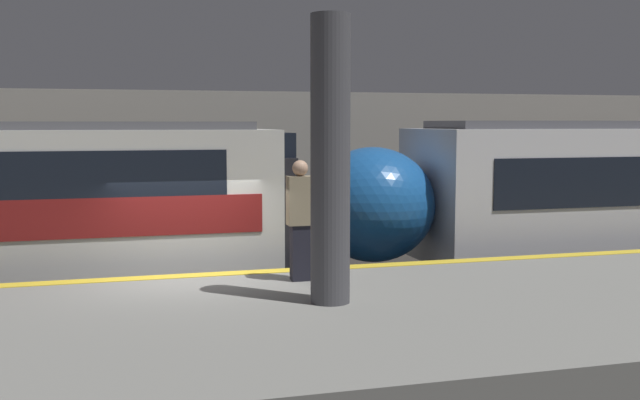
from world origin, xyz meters
TOP-DOWN VIEW (x-y plane):
  - ground_plane at (0.00, 0.00)m, footprint 120.00×120.00m
  - platform at (0.00, -2.73)m, footprint 40.00×5.47m
  - station_rear_barrier at (0.00, 6.77)m, footprint 50.00×0.15m
  - support_pillar_near at (1.52, -2.33)m, footprint 0.51×0.51m
  - person_waiting at (1.47, -0.91)m, footprint 0.38×0.24m

SIDE VIEW (x-z plane):
  - ground_plane at x=0.00m, z-range 0.00..0.00m
  - platform at x=0.00m, z-range 0.00..1.15m
  - person_waiting at x=1.47m, z-range 1.20..2.97m
  - station_rear_barrier at x=0.00m, z-range 0.00..4.22m
  - support_pillar_near at x=1.52m, z-range 1.14..4.81m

